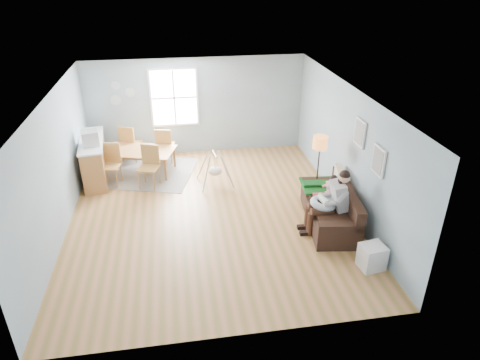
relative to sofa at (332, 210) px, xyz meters
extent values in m
cube|color=olive|center=(-2.51, 0.76, -0.33)|extent=(8.40, 9.40, 0.08)
cube|color=white|center=(-2.51, 0.76, 2.71)|extent=(8.40, 9.40, 0.60)
cube|color=#7D91A4|center=(-2.51, 5.42, 1.06)|extent=(8.40, 0.08, 3.90)
cube|color=#7D91A4|center=(-2.51, -3.90, 1.06)|extent=(8.40, 0.08, 3.90)
cube|color=#7D91A4|center=(1.65, 0.76, 1.06)|extent=(0.08, 9.40, 3.90)
cube|color=silver|center=(-3.11, 4.23, 1.36)|extent=(1.32, 0.06, 1.62)
cube|color=white|center=(-3.11, 4.20, 1.36)|extent=(1.20, 0.02, 1.50)
cube|color=silver|center=(-3.11, 4.19, 1.36)|extent=(1.20, 0.03, 0.04)
cube|color=silver|center=(-3.11, 4.19, 1.36)|extent=(0.04, 0.03, 1.50)
cube|color=silver|center=(0.46, -0.74, 1.46)|extent=(0.04, 0.44, 0.54)
cube|color=slate|center=(0.44, -0.74, 1.46)|extent=(0.01, 0.36, 0.46)
cube|color=silver|center=(0.46, 0.16, 1.66)|extent=(0.04, 0.44, 0.54)
cube|color=slate|center=(0.44, 0.16, 1.66)|extent=(0.01, 0.36, 0.46)
cylinder|color=#8B9BA7|center=(-4.61, 4.23, 1.76)|extent=(0.24, 0.02, 0.24)
cylinder|color=#8B9BA7|center=(-4.26, 4.23, 1.56)|extent=(0.26, 0.02, 0.26)
cylinder|color=#8B9BA7|center=(-4.66, 4.23, 1.36)|extent=(0.28, 0.02, 0.28)
cube|color=black|center=(-0.06, 0.01, -0.09)|extent=(1.15, 2.16, 0.41)
cube|color=black|center=(0.28, -0.04, 0.33)|extent=(0.47, 2.07, 0.42)
cube|color=black|center=(-0.18, -0.92, 0.20)|extent=(0.90, 0.31, 0.16)
cube|color=black|center=(0.07, 0.93, 0.20)|extent=(0.90, 0.31, 0.16)
cube|color=#124E1F|center=(0.01, 0.69, 0.24)|extent=(1.02, 0.89, 0.04)
cube|color=#BAA98E|center=(0.28, 0.51, 0.47)|extent=(0.25, 0.53, 0.51)
cube|color=gray|center=(-0.01, -0.28, 0.52)|extent=(0.37, 0.46, 0.60)
sphere|color=tan|center=(0.05, -0.29, 0.92)|extent=(0.22, 0.22, 0.22)
sphere|color=black|center=(0.05, -0.29, 0.96)|extent=(0.21, 0.21, 0.21)
cylinder|color=#3D2316|center=(-0.37, -0.38, 0.24)|extent=(0.47, 0.18, 0.16)
cylinder|color=#3D2316|center=(-0.36, -0.16, 0.24)|extent=(0.47, 0.18, 0.16)
cylinder|color=#3D2316|center=(-0.59, -0.37, -0.04)|extent=(0.13, 0.13, 0.51)
cylinder|color=#3D2316|center=(-0.58, -0.15, -0.04)|extent=(0.13, 0.13, 0.51)
cube|color=black|center=(-0.67, -0.36, -0.25)|extent=(0.25, 0.11, 0.08)
cube|color=black|center=(-0.66, -0.14, -0.25)|extent=(0.25, 0.11, 0.08)
torus|color=#A3B7CC|center=(-0.32, -0.25, 0.35)|extent=(0.58, 0.57, 0.21)
cylinder|color=silver|center=(-0.32, -0.25, 0.43)|extent=(0.17, 0.31, 0.13)
sphere|color=tan|center=(-0.33, -0.09, 0.45)|extent=(0.11, 0.11, 0.11)
cube|color=white|center=(0.01, 0.20, 0.39)|extent=(0.25, 0.27, 0.35)
sphere|color=tan|center=(0.04, 0.19, 0.62)|extent=(0.16, 0.16, 0.16)
sphere|color=black|center=(0.04, 0.19, 0.65)|extent=(0.16, 0.16, 0.16)
cylinder|color=#EB3965|center=(-0.22, 0.16, 0.24)|extent=(0.29, 0.12, 0.09)
cylinder|color=#EB3965|center=(-0.20, 0.29, 0.24)|extent=(0.29, 0.12, 0.09)
cylinder|color=#EB3965|center=(-0.36, 0.18, 0.07)|extent=(0.07, 0.07, 0.29)
cylinder|color=#EB3965|center=(-0.34, 0.31, 0.07)|extent=(0.07, 0.07, 0.29)
cylinder|color=black|center=(-0.04, 0.97, -0.28)|extent=(0.28, 0.28, 0.03)
cylinder|color=black|center=(-0.04, 0.97, 0.40)|extent=(0.03, 0.03, 1.40)
cylinder|color=orange|center=(-0.04, 0.97, 1.15)|extent=(0.32, 0.32, 0.28)
cube|color=white|center=(0.19, -1.55, -0.06)|extent=(0.47, 0.43, 0.47)
cube|color=black|center=(0.01, -1.58, -0.06)|extent=(0.07, 0.32, 0.37)
cube|color=gray|center=(-4.11, 3.11, -0.29)|extent=(3.13, 2.69, 0.01)
imported|color=olive|center=(-4.11, 3.11, 0.02)|extent=(1.99, 1.47, 0.62)
cube|color=#A27738|center=(-4.78, 2.52, 0.21)|extent=(0.55, 0.55, 0.04)
cube|color=#A27738|center=(-4.74, 2.73, 0.48)|extent=(0.44, 0.14, 0.51)
cylinder|color=#A27738|center=(-5.00, 2.38, -0.04)|extent=(0.04, 0.04, 0.50)
cylinder|color=#A27738|center=(-4.63, 2.30, -0.04)|extent=(0.04, 0.04, 0.50)
cylinder|color=#A27738|center=(-4.93, 2.75, -0.04)|extent=(0.04, 0.04, 0.50)
cylinder|color=#A27738|center=(-4.56, 2.67, -0.04)|extent=(0.04, 0.04, 0.50)
cube|color=#A27738|center=(-3.86, 2.26, 0.21)|extent=(0.59, 0.59, 0.04)
cube|color=#A27738|center=(-3.79, 2.46, 0.48)|extent=(0.44, 0.19, 0.51)
cylinder|color=#A27738|center=(-4.10, 2.14, -0.04)|extent=(0.04, 0.04, 0.50)
cylinder|color=#A27738|center=(-3.74, 2.02, -0.04)|extent=(0.04, 0.04, 0.50)
cylinder|color=#A27738|center=(-3.97, 2.50, -0.04)|extent=(0.04, 0.04, 0.50)
cylinder|color=#A27738|center=(-3.62, 2.37, -0.04)|extent=(0.04, 0.04, 0.50)
cube|color=#A27738|center=(-4.36, 3.96, 0.21)|extent=(0.62, 0.62, 0.04)
cube|color=#A27738|center=(-4.45, 3.77, 0.49)|extent=(0.43, 0.22, 0.51)
cylinder|color=#A27738|center=(-4.11, 4.06, -0.04)|extent=(0.04, 0.04, 0.50)
cylinder|color=#A27738|center=(-4.46, 4.21, -0.04)|extent=(0.04, 0.04, 0.50)
cylinder|color=#A27738|center=(-4.26, 3.71, -0.04)|extent=(0.04, 0.04, 0.50)
cylinder|color=#A27738|center=(-4.61, 3.86, -0.04)|extent=(0.04, 0.04, 0.50)
cube|color=#A27738|center=(-3.44, 3.69, 0.19)|extent=(0.54, 0.54, 0.04)
cube|color=#A27738|center=(-3.48, 3.49, 0.46)|extent=(0.43, 0.13, 0.50)
cylinder|color=#A27738|center=(-3.22, 3.84, -0.05)|extent=(0.04, 0.04, 0.49)
cylinder|color=#A27738|center=(-3.58, 3.91, -0.05)|extent=(0.04, 0.04, 0.49)
cylinder|color=#A27738|center=(-3.29, 3.48, -0.05)|extent=(0.04, 0.04, 0.49)
cylinder|color=#A27738|center=(-3.66, 3.55, -0.05)|extent=(0.04, 0.04, 0.49)
cube|color=olive|center=(-5.21, 2.94, 0.22)|extent=(0.72, 1.89, 1.03)
cube|color=white|center=(-5.21, 2.94, 0.74)|extent=(0.76, 1.94, 0.04)
cube|color=#B8B8BD|center=(-5.15, 2.59, 0.94)|extent=(0.45, 0.43, 0.35)
cube|color=black|center=(-5.32, 2.54, 0.94)|extent=(0.09, 0.29, 0.25)
cylinder|color=#B8B8BD|center=(-2.25, 2.14, 0.53)|extent=(0.08, 0.47, 0.04)
ellipsoid|color=silver|center=(-2.25, 2.14, 0.06)|extent=(0.34, 0.34, 0.20)
cylinder|color=#B8B8BD|center=(-2.25, 2.14, 0.29)|extent=(0.01, 0.01, 0.37)
cylinder|color=#B8B8BD|center=(-2.48, 1.86, 0.12)|extent=(0.27, 0.33, 0.82)
cylinder|color=#B8B8BD|center=(-1.96, 1.91, 0.12)|extent=(0.31, 0.28, 0.82)
cylinder|color=#B8B8BD|center=(-2.53, 2.38, 0.12)|extent=(0.31, 0.28, 0.82)
cylinder|color=#B8B8BD|center=(-2.01, 2.43, 0.12)|extent=(0.27, 0.33, 0.82)
camera|label=1|loc=(-3.14, -7.29, 4.69)|focal=32.00mm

